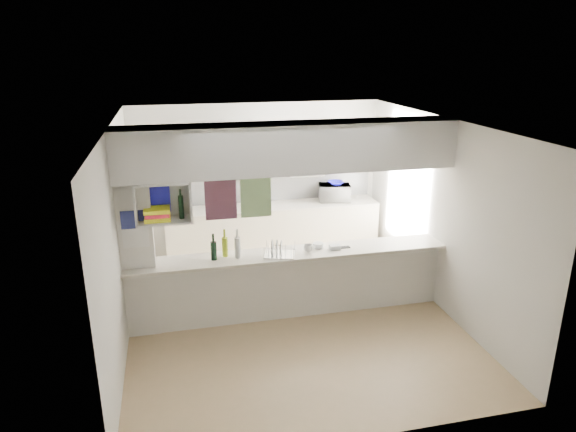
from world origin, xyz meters
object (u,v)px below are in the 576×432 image
object	(u,v)px
bowl	(335,183)
dish_rack	(279,249)
wine_bottles	(226,248)
microwave	(335,193)

from	to	relation	value
bowl	dish_rack	xyz separation A→B (m)	(-1.45, -2.15, -0.24)
bowl	wine_bottles	bearing A→B (deg)	-135.57
bowl	wine_bottles	world-z (taller)	wine_bottles
microwave	dish_rack	world-z (taller)	microwave
bowl	dish_rack	size ratio (longest dim) A/B	0.57
bowl	dish_rack	distance (m)	2.60
microwave	bowl	world-z (taller)	bowl
microwave	wine_bottles	xyz separation A→B (m)	(-2.12, -2.11, -0.01)
microwave	wine_bottles	size ratio (longest dim) A/B	1.39
dish_rack	wine_bottles	world-z (taller)	wine_bottles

